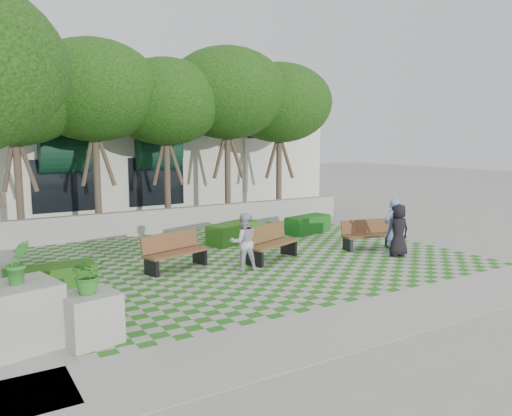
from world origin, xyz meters
TOP-DOWN VIEW (x-y plane):
  - ground at (0.00, 0.00)m, footprint 90.00×90.00m
  - lawn at (0.00, 1.00)m, footprint 12.00×12.00m
  - sidewalk_south at (0.00, -4.70)m, footprint 16.00×2.00m
  - retaining_wall at (0.00, 6.20)m, footprint 15.00×0.36m
  - bench_east at (3.87, 0.03)m, footprint 1.86×0.97m
  - bench_mid at (0.32, 0.41)m, footprint 2.06×1.32m
  - bench_west at (-2.46, 0.90)m, footprint 1.97×1.13m
  - hedge_east at (3.85, 3.21)m, footprint 1.98×1.17m
  - hedge_midright at (0.58, 3.14)m, footprint 2.10×1.44m
  - hedge_west at (-5.74, 0.24)m, footprint 1.93×0.82m
  - planter_front at (-5.62, -2.93)m, footprint 1.02×1.02m
  - planter_back at (-6.66, -2.54)m, footprint 1.34×1.34m
  - person_blue at (3.81, -1.01)m, footprint 0.71×0.53m
  - person_dark at (3.87, -1.20)m, footprint 0.85×0.62m
  - person_white at (-0.92, -0.16)m, footprint 0.87×0.75m
  - tree_row at (-1.86, 5.95)m, footprint 17.70×13.40m
  - building at (0.93, 14.08)m, footprint 18.00×8.92m

SIDE VIEW (x-z plane):
  - ground at x=0.00m, z-range 0.00..0.00m
  - sidewalk_south at x=0.00m, z-range 0.00..0.01m
  - lawn at x=0.00m, z-range 0.01..0.01m
  - hedge_east at x=3.85m, z-range 0.00..0.65m
  - hedge_west at x=-5.74m, z-range 0.00..0.67m
  - hedge_midright at x=0.58m, z-range 0.00..0.68m
  - bench_east at x=3.87m, z-range -0.02..0.92m
  - retaining_wall at x=0.00m, z-range 0.00..0.90m
  - bench_west at x=-2.46m, z-range -0.02..0.97m
  - bench_mid at x=0.32m, z-range -0.02..1.01m
  - planter_back at x=-6.66m, z-range -0.31..1.55m
  - planter_front at x=-5.62m, z-range -0.15..1.43m
  - person_white at x=-0.92m, z-range 0.00..1.56m
  - person_dark at x=3.87m, z-range 0.00..1.60m
  - person_blue at x=3.81m, z-range 0.00..1.76m
  - building at x=0.93m, z-range -0.06..5.09m
  - tree_row at x=-1.86m, z-range 1.47..8.88m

